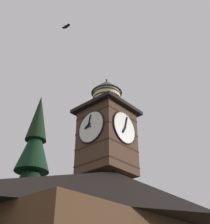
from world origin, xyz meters
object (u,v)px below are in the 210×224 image
at_px(clock_tower, 107,130).
at_px(flying_bird_high, 66,27).
at_px(moon, 7,187).
at_px(pine_tree_behind, 26,211).

bearing_deg(clock_tower, flying_bird_high, -1.43).
height_order(clock_tower, moon, moon).
distance_m(moon, flying_bird_high, 36.20).
bearing_deg(flying_bird_high, moon, -115.89).
bearing_deg(flying_bird_high, clock_tower, 178.57).
distance_m(clock_tower, flying_bird_high, 8.02).
relative_size(pine_tree_behind, flying_bird_high, 26.61).
height_order(pine_tree_behind, moon, pine_tree_behind).
bearing_deg(pine_tree_behind, clock_tower, 94.10).
bearing_deg(moon, flying_bird_high, 64.11).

